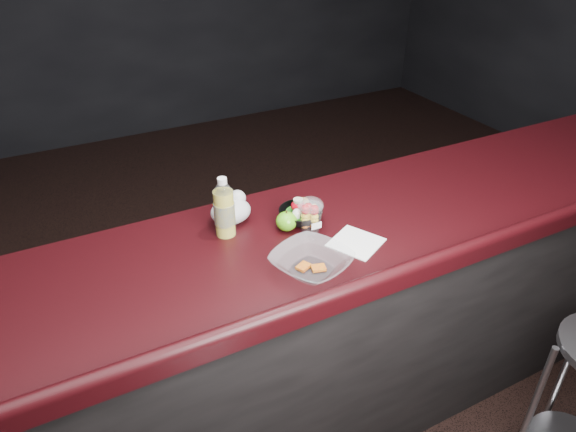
% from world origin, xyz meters
% --- Properties ---
extents(room_shell, '(8.00, 8.00, 8.00)m').
position_xyz_m(room_shell, '(0.00, 0.00, 1.83)').
color(room_shell, black).
rests_on(room_shell, ground).
extents(counter, '(4.06, 0.71, 1.02)m').
position_xyz_m(counter, '(0.00, 0.30, 0.51)').
color(counter, black).
rests_on(counter, ground).
extents(lemonade_bottle, '(0.07, 0.07, 0.23)m').
position_xyz_m(lemonade_bottle, '(-0.21, 0.43, 1.11)').
color(lemonade_bottle, gold).
rests_on(lemonade_bottle, counter).
extents(fruit_cup, '(0.09, 0.09, 0.13)m').
position_xyz_m(fruit_cup, '(0.07, 0.31, 1.09)').
color(fruit_cup, white).
rests_on(fruit_cup, counter).
extents(green_apple, '(0.08, 0.08, 0.08)m').
position_xyz_m(green_apple, '(-0.00, 0.35, 1.06)').
color(green_apple, '#3F9411').
rests_on(green_apple, counter).
extents(plastic_bag, '(0.15, 0.12, 0.11)m').
position_xyz_m(plastic_bag, '(-0.15, 0.50, 1.07)').
color(plastic_bag, silver).
rests_on(plastic_bag, counter).
extents(snack_bowl, '(0.21, 0.21, 0.09)m').
position_xyz_m(snack_bowl, '(0.07, 0.38, 1.05)').
color(snack_bowl, black).
rests_on(snack_bowl, counter).
extents(takeout_bowl, '(0.32, 0.32, 0.06)m').
position_xyz_m(takeout_bowl, '(-0.04, 0.11, 1.05)').
color(takeout_bowl, silver).
rests_on(takeout_bowl, counter).
extents(paper_napkin, '(0.22, 0.22, 0.00)m').
position_xyz_m(paper_napkin, '(0.18, 0.17, 1.02)').
color(paper_napkin, white).
rests_on(paper_napkin, counter).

